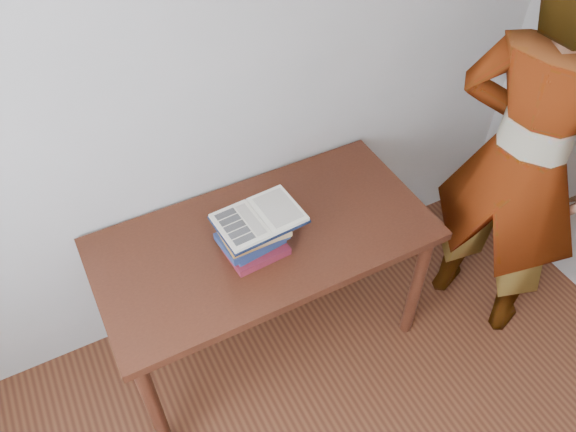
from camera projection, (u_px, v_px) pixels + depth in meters
desk at (265, 251)px, 2.40m from camera, size 1.41×0.70×0.75m
book_stack at (254, 238)px, 2.22m from camera, size 0.27×0.21×0.15m
open_book at (259, 218)px, 2.18m from camera, size 0.35×0.25×0.03m
reader at (521, 166)px, 2.36m from camera, size 0.67×0.80×1.88m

